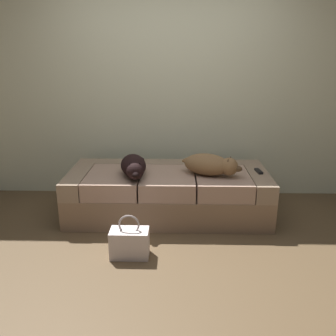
# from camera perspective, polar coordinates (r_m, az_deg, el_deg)

# --- Properties ---
(ground_plane) EXTENTS (10.00, 10.00, 0.00)m
(ground_plane) POSITION_cam_1_polar(r_m,az_deg,el_deg) (2.92, -0.51, -15.99)
(ground_plane) COLOR brown
(back_wall) EXTENTS (6.40, 0.10, 2.80)m
(back_wall) POSITION_cam_1_polar(r_m,az_deg,el_deg) (4.13, 0.26, 14.73)
(back_wall) COLOR silver
(back_wall) RESTS_ON ground
(couch) EXTENTS (2.04, 0.89, 0.48)m
(couch) POSITION_cam_1_polar(r_m,az_deg,el_deg) (3.73, 0.02, -4.00)
(couch) COLOR #896C53
(couch) RESTS_ON ground
(dog_dark) EXTENTS (0.32, 0.58, 0.20)m
(dog_dark) POSITION_cam_1_polar(r_m,az_deg,el_deg) (3.49, -5.54, 0.29)
(dog_dark) COLOR black
(dog_dark) RESTS_ON couch
(dog_tan) EXTENTS (0.60, 0.42, 0.21)m
(dog_tan) POSITION_cam_1_polar(r_m,az_deg,el_deg) (3.52, 6.88, 0.53)
(dog_tan) COLOR olive
(dog_tan) RESTS_ON couch
(tv_remote) EXTENTS (0.06, 0.15, 0.02)m
(tv_remote) POSITION_cam_1_polar(r_m,az_deg,el_deg) (3.73, 14.36, -0.49)
(tv_remote) COLOR black
(tv_remote) RESTS_ON couch
(handbag) EXTENTS (0.32, 0.18, 0.38)m
(handbag) POSITION_cam_1_polar(r_m,az_deg,el_deg) (3.04, -6.20, -11.83)
(handbag) COLOR silver
(handbag) RESTS_ON ground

